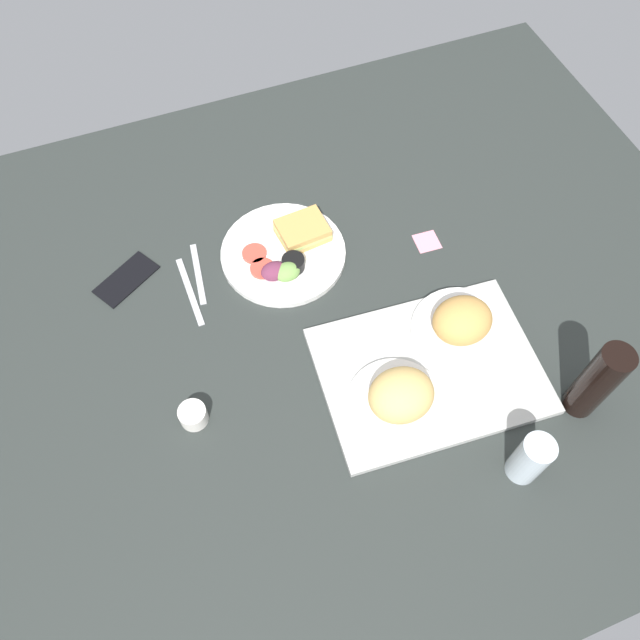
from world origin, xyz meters
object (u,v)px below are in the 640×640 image
at_px(fork, 198,273).
at_px(soda_bottle, 597,382).
at_px(knife, 190,291).
at_px(sticky_note, 427,242).
at_px(bread_plate_near, 462,325).
at_px(bread_plate_far, 400,398).
at_px(drinking_glass, 530,459).
at_px(espresso_cup, 193,415).
at_px(serving_tray, 429,370).
at_px(plate_with_salad, 286,252).
at_px(cell_phone, 126,279).

bearing_deg(fork, soda_bottle, 54.48).
distance_m(knife, sticky_note, 0.56).
bearing_deg(knife, bread_plate_near, 56.80).
relative_size(fork, knife, 0.89).
bearing_deg(bread_plate_far, drinking_glass, 130.90).
bearing_deg(drinking_glass, knife, -51.96).
bearing_deg(bread_plate_far, knife, -53.37).
height_order(espresso_cup, fork, espresso_cup).
height_order(serving_tray, plate_with_salad, plate_with_salad).
xyz_separation_m(bread_plate_far, espresso_cup, (0.39, -0.13, -0.04)).
relative_size(plate_with_salad, fork, 1.70).
xyz_separation_m(serving_tray, sticky_note, (-0.15, -0.31, -0.01)).
distance_m(bread_plate_far, drinking_glass, 0.26).
relative_size(soda_bottle, fork, 1.24).
bearing_deg(fork, serving_tray, 50.03).
height_order(serving_tray, espresso_cup, espresso_cup).
height_order(bread_plate_near, soda_bottle, soda_bottle).
height_order(bread_plate_far, cell_phone, bread_plate_far).
xyz_separation_m(plate_with_salad, fork, (0.21, -0.02, -0.01)).
relative_size(bread_plate_far, drinking_glass, 1.52).
xyz_separation_m(bread_plate_far, soda_bottle, (-0.35, 0.12, 0.05)).
bearing_deg(soda_bottle, plate_with_salad, -52.61).
relative_size(bread_plate_far, soda_bottle, 0.94).
bearing_deg(soda_bottle, sticky_note, -77.70).
distance_m(knife, cell_phone, 0.15).
height_order(espresso_cup, knife, espresso_cup).
relative_size(serving_tray, sticky_note, 8.04).
height_order(espresso_cup, cell_phone, espresso_cup).
relative_size(bread_plate_near, cell_phone, 1.52).
distance_m(fork, sticky_note, 0.54).
height_order(drinking_glass, knife, drinking_glass).
height_order(serving_tray, bread_plate_far, bread_plate_far).
relative_size(plate_with_salad, espresso_cup, 5.17).
bearing_deg(espresso_cup, fork, -106.38).
xyz_separation_m(soda_bottle, knife, (0.67, -0.54, -0.10)).
bearing_deg(sticky_note, fork, -11.07).
height_order(soda_bottle, knife, soda_bottle).
bearing_deg(sticky_note, drinking_glass, 82.59).
height_order(bread_plate_near, fork, bread_plate_near).
relative_size(knife, sticky_note, 3.39).
relative_size(drinking_glass, espresso_cup, 2.34).
relative_size(serving_tray, cell_phone, 3.13).
bearing_deg(cell_phone, soda_bottle, 110.84).
distance_m(espresso_cup, sticky_note, 0.67).
xyz_separation_m(plate_with_salad, cell_phone, (0.36, -0.07, -0.01)).
distance_m(fork, knife, 0.05).
bearing_deg(knife, serving_tray, 47.06).
relative_size(bread_plate_near, soda_bottle, 1.04).
bearing_deg(bread_plate_near, drinking_glass, 86.13).
bearing_deg(plate_with_salad, espresso_cup, 45.82).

